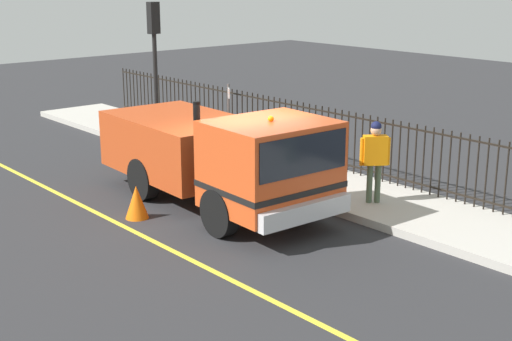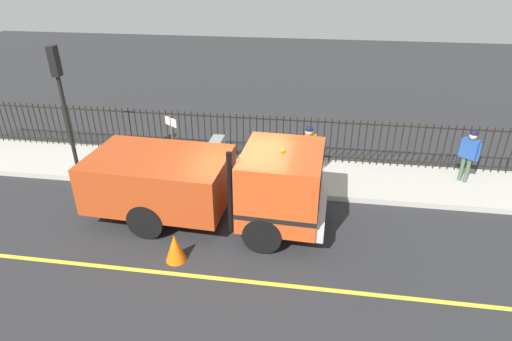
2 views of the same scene
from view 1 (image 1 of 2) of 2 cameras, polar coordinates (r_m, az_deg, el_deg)
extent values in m
plane|color=#2B2B2D|center=(15.42, -1.23, -3.44)|extent=(57.00, 57.00, 0.00)
cube|color=#B7B2A8|center=(17.13, 5.63, -1.26)|extent=(2.47, 25.91, 0.17)
cube|color=yellow|center=(14.15, -8.49, -5.39)|extent=(0.12, 23.32, 0.01)
cube|color=#D84C1E|center=(14.14, 1.17, 0.50)|extent=(2.40, 2.05, 1.73)
cube|color=black|center=(14.05, 1.17, 2.00)|extent=(2.22, 2.08, 0.76)
cube|color=#B8411A|center=(16.79, -5.97, 2.08)|extent=(2.48, 3.76, 1.31)
cube|color=silver|center=(13.59, 3.97, -3.33)|extent=(2.20, 0.30, 0.36)
cube|color=black|center=(14.25, 1.16, -0.98)|extent=(2.43, 2.08, 0.12)
cylinder|color=black|center=(15.25, 3.47, -1.80)|extent=(0.34, 0.97, 0.96)
cylinder|color=black|center=(14.02, -2.90, -3.36)|extent=(0.34, 0.97, 0.96)
cylinder|color=black|center=(17.50, -3.04, 0.50)|extent=(0.34, 0.97, 0.96)
cylinder|color=black|center=(16.45, -8.95, -0.66)|extent=(0.34, 0.97, 0.96)
sphere|color=orange|center=(13.93, 1.19, 4.14)|extent=(0.12, 0.12, 0.12)
cylinder|color=black|center=(14.36, -4.66, 1.39)|extent=(0.14, 0.14, 2.08)
cube|color=orange|center=(15.51, 9.43, 1.61)|extent=(0.54, 0.49, 0.63)
sphere|color=tan|center=(15.41, 9.51, 3.17)|extent=(0.24, 0.24, 0.24)
sphere|color=#14193F|center=(15.39, 9.52, 3.47)|extent=(0.22, 0.22, 0.22)
cylinder|color=#4C6047|center=(15.72, 9.64, -1.01)|extent=(0.13, 0.13, 0.85)
cylinder|color=#4C6047|center=(15.68, 8.99, -1.03)|extent=(0.13, 0.13, 0.85)
cylinder|color=orange|center=(15.58, 10.44, 1.51)|extent=(0.09, 0.09, 0.60)
cylinder|color=orange|center=(15.45, 8.41, 1.48)|extent=(0.09, 0.09, 0.60)
cylinder|color=black|center=(15.47, 19.24, -0.62)|extent=(0.04, 0.04, 1.55)
cylinder|color=black|center=(15.58, 18.53, -0.44)|extent=(0.04, 0.04, 1.55)
cylinder|color=black|center=(15.69, 17.82, -0.27)|extent=(0.04, 0.04, 1.55)
cylinder|color=black|center=(15.80, 17.13, -0.10)|extent=(0.04, 0.04, 1.55)
cylinder|color=black|center=(15.91, 16.44, 0.06)|extent=(0.04, 0.04, 1.55)
cylinder|color=black|center=(16.03, 15.76, 0.23)|extent=(0.04, 0.04, 1.55)
cylinder|color=black|center=(16.15, 15.10, 0.39)|extent=(0.04, 0.04, 1.55)
cylinder|color=black|center=(16.28, 14.44, 0.55)|extent=(0.04, 0.04, 1.55)
cylinder|color=black|center=(16.40, 13.79, 0.71)|extent=(0.04, 0.04, 1.55)
cylinder|color=black|center=(16.53, 13.16, 0.86)|extent=(0.04, 0.04, 1.55)
cylinder|color=black|center=(16.66, 12.53, 1.01)|extent=(0.04, 0.04, 1.55)
cylinder|color=black|center=(16.79, 11.91, 1.16)|extent=(0.04, 0.04, 1.55)
cylinder|color=black|center=(16.92, 11.30, 1.31)|extent=(0.04, 0.04, 1.55)
cylinder|color=black|center=(17.05, 10.70, 1.45)|extent=(0.04, 0.04, 1.55)
cylinder|color=black|center=(17.19, 10.11, 1.59)|extent=(0.04, 0.04, 1.55)
cylinder|color=black|center=(17.33, 9.53, 1.73)|extent=(0.04, 0.04, 1.55)
cylinder|color=black|center=(17.47, 8.96, 1.87)|extent=(0.04, 0.04, 1.55)
cylinder|color=black|center=(17.61, 8.40, 2.01)|extent=(0.04, 0.04, 1.55)
cylinder|color=black|center=(17.76, 7.85, 2.14)|extent=(0.04, 0.04, 1.55)
cylinder|color=black|center=(17.90, 7.31, 2.27)|extent=(0.04, 0.04, 1.55)
cylinder|color=black|center=(18.05, 6.77, 2.40)|extent=(0.04, 0.04, 1.55)
cylinder|color=black|center=(18.20, 6.25, 2.52)|extent=(0.04, 0.04, 1.55)
cylinder|color=black|center=(18.35, 5.73, 2.64)|extent=(0.04, 0.04, 1.55)
cylinder|color=black|center=(18.50, 5.22, 2.77)|extent=(0.04, 0.04, 1.55)
cylinder|color=black|center=(18.66, 4.72, 2.88)|extent=(0.04, 0.04, 1.55)
cylinder|color=black|center=(18.81, 4.22, 3.00)|extent=(0.04, 0.04, 1.55)
cylinder|color=black|center=(18.97, 3.74, 3.12)|extent=(0.04, 0.04, 1.55)
cylinder|color=black|center=(19.13, 3.26, 3.23)|extent=(0.04, 0.04, 1.55)
cylinder|color=black|center=(19.29, 2.79, 3.34)|extent=(0.04, 0.04, 1.55)
cylinder|color=black|center=(19.45, 2.33, 3.45)|extent=(0.04, 0.04, 1.55)
cylinder|color=black|center=(19.61, 1.88, 3.55)|extent=(0.04, 0.04, 1.55)
cylinder|color=black|center=(19.78, 1.43, 3.66)|extent=(0.04, 0.04, 1.55)
cylinder|color=black|center=(19.94, 0.99, 3.76)|extent=(0.04, 0.04, 1.55)
cylinder|color=black|center=(20.11, 0.56, 3.86)|extent=(0.04, 0.04, 1.55)
cylinder|color=black|center=(20.27, 0.13, 3.96)|extent=(0.04, 0.04, 1.55)
cylinder|color=black|center=(20.44, -0.29, 4.06)|extent=(0.04, 0.04, 1.55)
cylinder|color=black|center=(20.61, -0.70, 4.15)|extent=(0.04, 0.04, 1.55)
cylinder|color=black|center=(20.78, -1.10, 4.24)|extent=(0.04, 0.04, 1.55)
cylinder|color=black|center=(20.95, -1.50, 4.33)|extent=(0.04, 0.04, 1.55)
cylinder|color=black|center=(21.13, -1.89, 4.42)|extent=(0.04, 0.04, 1.55)
cylinder|color=black|center=(21.30, -2.28, 4.51)|extent=(0.04, 0.04, 1.55)
cylinder|color=black|center=(21.48, -2.66, 4.60)|extent=(0.04, 0.04, 1.55)
cylinder|color=black|center=(21.65, -3.03, 4.68)|extent=(0.04, 0.04, 1.55)
cylinder|color=black|center=(21.83, -3.40, 4.77)|extent=(0.04, 0.04, 1.55)
cylinder|color=black|center=(22.01, -3.76, 4.85)|extent=(0.04, 0.04, 1.55)
cylinder|color=black|center=(22.18, -4.12, 4.93)|extent=(0.04, 0.04, 1.55)
cylinder|color=black|center=(22.36, -4.47, 5.01)|extent=(0.04, 0.04, 1.55)
cylinder|color=black|center=(22.54, -4.81, 5.09)|extent=(0.04, 0.04, 1.55)
cylinder|color=black|center=(22.73, -5.15, 5.16)|extent=(0.04, 0.04, 1.55)
cylinder|color=black|center=(22.91, -5.49, 5.24)|extent=(0.04, 0.04, 1.55)
cylinder|color=black|center=(23.09, -5.82, 5.31)|extent=(0.04, 0.04, 1.55)
cylinder|color=black|center=(23.27, -6.14, 5.38)|extent=(0.04, 0.04, 1.55)
cylinder|color=black|center=(23.46, -6.46, 5.45)|extent=(0.04, 0.04, 1.55)
cylinder|color=black|center=(23.64, -6.77, 5.52)|extent=(0.04, 0.04, 1.55)
cylinder|color=black|center=(23.83, -7.08, 5.59)|extent=(0.04, 0.04, 1.55)
cylinder|color=black|center=(24.02, -7.39, 5.66)|extent=(0.04, 0.04, 1.55)
cylinder|color=black|center=(24.20, -7.69, 5.72)|extent=(0.04, 0.04, 1.55)
cylinder|color=black|center=(24.39, -7.98, 5.79)|extent=(0.04, 0.04, 1.55)
cylinder|color=black|center=(24.58, -8.27, 5.85)|extent=(0.04, 0.04, 1.55)
cylinder|color=black|center=(24.77, -8.56, 5.91)|extent=(0.04, 0.04, 1.55)
cylinder|color=black|center=(24.96, -8.84, 5.97)|extent=(0.04, 0.04, 1.55)
cylinder|color=black|center=(25.15, -9.12, 6.03)|extent=(0.04, 0.04, 1.55)
cylinder|color=black|center=(25.34, -9.39, 6.09)|extent=(0.04, 0.04, 1.55)
cylinder|color=black|center=(25.53, -9.66, 6.15)|extent=(0.04, 0.04, 1.55)
cylinder|color=black|center=(25.72, -9.93, 6.21)|extent=(0.04, 0.04, 1.55)
cylinder|color=black|center=(25.92, -10.19, 6.26)|extent=(0.04, 0.04, 1.55)
cylinder|color=black|center=(26.11, -10.45, 6.32)|extent=(0.04, 0.04, 1.55)
cube|color=black|center=(17.55, 8.21, 4.13)|extent=(0.04, 22.02, 0.04)
cube|color=black|center=(17.83, 8.05, 0.24)|extent=(0.04, 22.02, 0.04)
cylinder|color=black|center=(20.21, -7.97, 7.38)|extent=(0.12, 0.12, 4.05)
cube|color=black|center=(20.05, -8.15, 11.90)|extent=(0.32, 0.24, 0.85)
sphere|color=red|center=(20.04, -8.17, 12.63)|extent=(0.16, 0.16, 0.16)
sphere|color=yellow|center=(20.05, -8.15, 11.90)|extent=(0.16, 0.16, 0.16)
sphere|color=green|center=(20.07, -8.12, 11.18)|extent=(0.16, 0.16, 0.16)
cube|color=gray|center=(18.09, 3.35, 1.53)|extent=(0.71, 0.39, 0.94)
cone|color=orange|center=(15.26, -9.46, -2.48)|extent=(0.49, 0.49, 0.71)
cylinder|color=#4C4C4C|center=(17.73, -2.17, 3.35)|extent=(0.06, 0.06, 2.21)
cube|color=white|center=(17.56, -2.20, 6.23)|extent=(0.31, 0.43, 0.24)
camera|label=2|loc=(9.53, -43.42, 20.13)|focal=29.17mm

